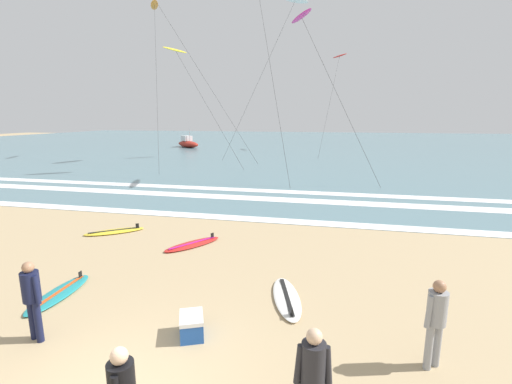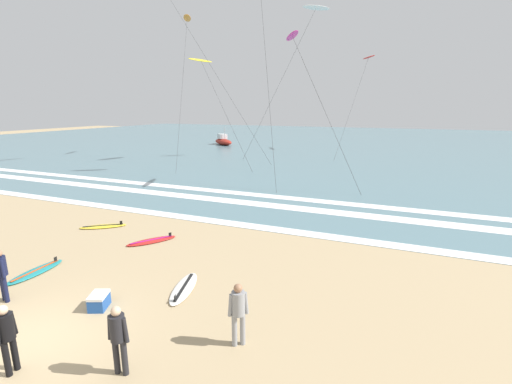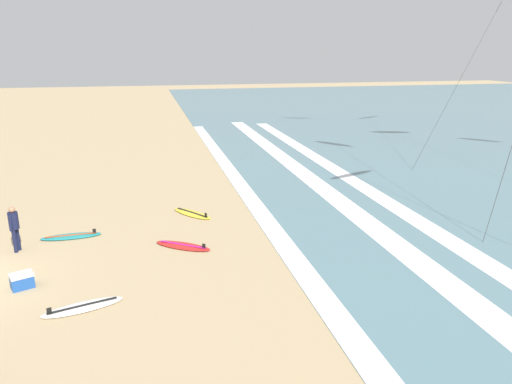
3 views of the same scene
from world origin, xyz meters
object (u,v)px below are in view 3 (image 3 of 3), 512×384
at_px(surfboard_right_spare, 71,236).
at_px(cooler_box, 22,281).
at_px(surfer_background_far, 14,225).
at_px(surfboard_foreground_flat, 83,307).
at_px(surfboard_left_pile, 183,246).
at_px(surfboard_near_water, 192,213).

distance_m(surfboard_right_spare, cooler_box, 3.86).
bearing_deg(surfer_background_far, surfboard_foreground_flat, 30.04).
bearing_deg(cooler_box, surfboard_left_pile, 112.30).
bearing_deg(surfboard_foreground_flat, cooler_box, -131.64).
xyz_separation_m(surfboard_right_spare, cooler_box, (3.77, -0.84, 0.18)).
bearing_deg(surfboard_right_spare, cooler_box, -12.53).
distance_m(surfer_background_far, surfboard_foreground_flat, 5.25).
bearing_deg(surfboard_foreground_flat, surfer_background_far, -149.96).
bearing_deg(surfer_background_far, surfboard_right_spare, 119.52).
height_order(surfboard_foreground_flat, surfboard_right_spare, same).
distance_m(surfboard_foreground_flat, surfboard_right_spare, 5.48).
bearing_deg(surfboard_right_spare, surfboard_near_water, 108.71).
relative_size(surfboard_left_pile, surfboard_right_spare, 0.97).
bearing_deg(cooler_box, surfboard_right_spare, 167.47).
bearing_deg(surfboard_foreground_flat, surfboard_right_spare, -169.62).
distance_m(surfboard_left_pile, surfboard_right_spare, 4.32).
bearing_deg(surfboard_left_pile, surfboard_right_spare, -114.84).
bearing_deg(surfboard_near_water, surfer_background_far, -68.31).
bearing_deg(surfer_background_far, surfboard_left_pile, 80.67).
xyz_separation_m(surfer_background_far, surfboard_right_spare, (-0.91, 1.60, -0.91)).
distance_m(surfboard_near_water, surfboard_left_pile, 3.43).
relative_size(surfer_background_far, cooler_box, 2.16).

